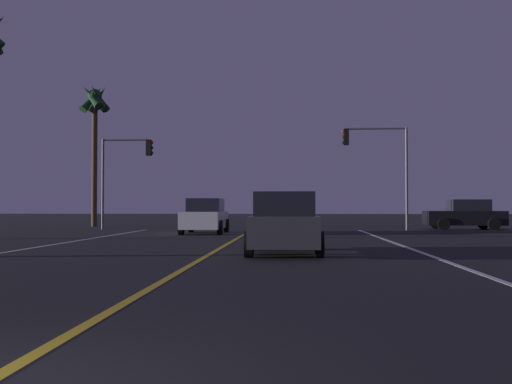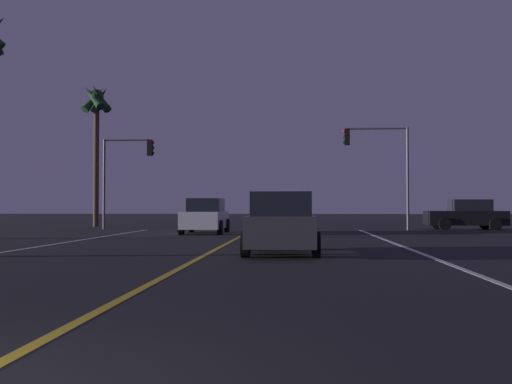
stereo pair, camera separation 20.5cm
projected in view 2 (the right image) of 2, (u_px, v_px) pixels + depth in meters
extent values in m
cube|color=silver|center=(435.00, 259.00, 14.72)|extent=(0.16, 35.04, 0.01)
cube|color=gold|center=(201.00, 257.00, 15.14)|extent=(0.16, 35.04, 0.01)
cylinder|color=black|center=(220.00, 227.00, 27.13)|extent=(0.22, 0.68, 0.68)
cylinder|color=black|center=(181.00, 227.00, 27.26)|extent=(0.22, 0.68, 0.68)
cylinder|color=black|center=(227.00, 226.00, 29.82)|extent=(0.22, 0.68, 0.68)
cylinder|color=black|center=(192.00, 226.00, 29.95)|extent=(0.22, 0.68, 0.68)
cube|color=silver|center=(205.00, 220.00, 28.55)|extent=(1.80, 4.30, 0.80)
cube|color=black|center=(206.00, 205.00, 28.82)|extent=(1.60, 2.10, 0.64)
cube|color=red|center=(223.00, 217.00, 30.60)|extent=(0.24, 0.08, 0.16)
cube|color=red|center=(200.00, 217.00, 30.69)|extent=(0.24, 0.08, 0.16)
cylinder|color=black|center=(445.00, 224.00, 32.26)|extent=(0.68, 0.22, 0.68)
cylinder|color=black|center=(437.00, 223.00, 34.05)|extent=(0.68, 0.22, 0.68)
cylinder|color=black|center=(495.00, 224.00, 32.07)|extent=(0.68, 0.22, 0.68)
cylinder|color=black|center=(485.00, 223.00, 33.86)|extent=(0.68, 0.22, 0.68)
cube|color=black|center=(465.00, 218.00, 33.07)|extent=(4.30, 1.80, 0.80)
cube|color=black|center=(470.00, 205.00, 33.07)|extent=(2.10, 1.60, 0.64)
cube|color=red|center=(507.00, 216.00, 32.33)|extent=(0.08, 0.24, 0.16)
cube|color=red|center=(500.00, 216.00, 33.52)|extent=(0.08, 0.24, 0.16)
cylinder|color=black|center=(253.00, 239.00, 17.79)|extent=(0.22, 0.68, 0.68)
cylinder|color=black|center=(313.00, 239.00, 17.66)|extent=(0.22, 0.68, 0.68)
cylinder|color=black|center=(246.00, 244.00, 15.09)|extent=(0.22, 0.68, 0.68)
cylinder|color=black|center=(316.00, 245.00, 14.97)|extent=(0.22, 0.68, 0.68)
cube|color=#38383D|center=(282.00, 230.00, 16.39)|extent=(1.80, 4.30, 0.80)
cube|color=black|center=(282.00, 204.00, 16.15)|extent=(1.60, 2.10, 0.64)
cube|color=red|center=(255.00, 229.00, 14.34)|extent=(0.24, 0.08, 0.16)
cube|color=red|center=(305.00, 229.00, 14.25)|extent=(0.24, 0.08, 0.16)
cylinder|color=#4C4C51|center=(408.00, 179.00, 32.57)|extent=(0.14, 0.14, 5.70)
cylinder|color=#4C4C51|center=(377.00, 129.00, 32.76)|extent=(3.32, 0.10, 0.10)
cube|color=black|center=(347.00, 137.00, 32.86)|extent=(0.28, 0.36, 0.90)
sphere|color=red|center=(344.00, 132.00, 32.88)|extent=(0.20, 0.20, 0.20)
sphere|color=#3C2706|center=(344.00, 137.00, 32.88)|extent=(0.20, 0.20, 0.20)
sphere|color=#063816|center=(344.00, 142.00, 32.87)|extent=(0.20, 0.20, 0.20)
cylinder|color=#4C4C51|center=(104.00, 184.00, 33.77)|extent=(0.14, 0.14, 5.16)
cylinder|color=#4C4C51|center=(127.00, 140.00, 33.74)|extent=(2.67, 0.10, 0.10)
cube|color=black|center=(150.00, 148.00, 33.63)|extent=(0.28, 0.36, 0.90)
sphere|color=red|center=(153.00, 142.00, 33.63)|extent=(0.20, 0.20, 0.20)
sphere|color=#3C2706|center=(153.00, 148.00, 33.62)|extent=(0.20, 0.20, 0.20)
sphere|color=#063816|center=(153.00, 153.00, 33.61)|extent=(0.20, 0.20, 0.20)
cylinder|color=#473826|center=(96.00, 163.00, 38.72)|extent=(0.36, 0.36, 8.34)
sphere|color=#19381E|center=(97.00, 96.00, 38.82)|extent=(0.90, 0.90, 0.90)
cone|color=#19381E|center=(100.00, 98.00, 38.71)|extent=(1.12, 2.07, 1.76)
cone|color=#19381E|center=(100.00, 99.00, 39.10)|extent=(1.73, 1.07, 1.82)
cone|color=#19381E|center=(94.00, 99.00, 39.01)|extent=(1.51, 1.85, 2.03)
cone|color=#19381E|center=(93.00, 98.00, 38.60)|extent=(2.05, 1.78, 1.84)
cone|color=#19381E|center=(96.00, 98.00, 38.52)|extent=(1.88, 0.72, 1.82)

